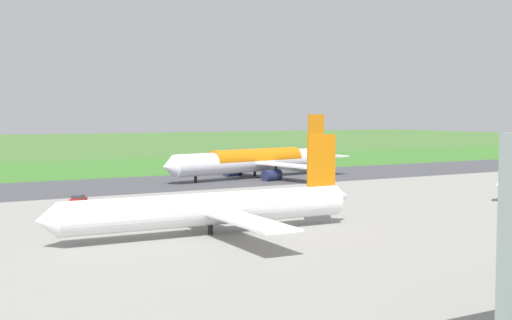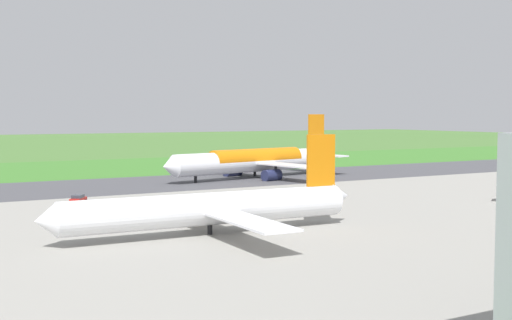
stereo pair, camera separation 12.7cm
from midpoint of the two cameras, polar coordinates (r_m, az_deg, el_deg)
name	(u,v)px [view 2 (the right image)]	position (r m, az deg, el deg)	size (l,w,h in m)	color
ground_plane	(220,180)	(158.88, -3.09, -1.74)	(800.00, 800.00, 0.00)	#477233
runway_asphalt	(220,180)	(158.88, -3.09, -1.73)	(600.00, 34.66, 0.06)	#47474C
apron_concrete	(378,211)	(110.13, 10.52, -4.33)	(440.00, 110.00, 0.05)	gray
grass_verge_foreground	(154,167)	(199.69, -8.78, -0.61)	(600.00, 80.00, 0.04)	#3C782B
airliner_main	(257,161)	(163.38, 0.12, -0.05)	(53.86, 44.34, 15.88)	white
airliner_parked_mid	(212,208)	(86.82, -3.82, -4.15)	(44.26, 36.15, 12.93)	white
service_car_followme	(78,199)	(120.76, -15.08, -3.28)	(3.85, 4.49, 1.62)	#B21914
no_stopping_sign	(217,160)	(206.34, -3.37, 0.00)	(0.60, 0.10, 2.58)	slate
traffic_cone_orange	(192,165)	(204.63, -5.52, -0.40)	(0.40, 0.40, 0.55)	orange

